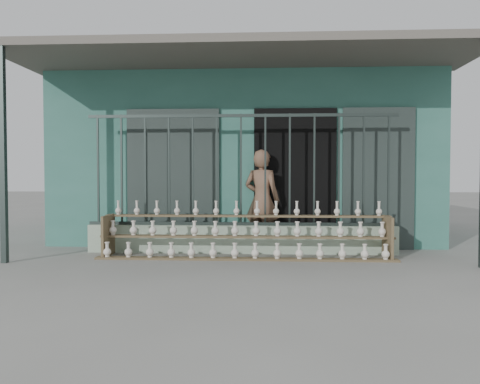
{
  "coord_description": "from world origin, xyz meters",
  "views": [
    {
      "loc": [
        0.39,
        -6.24,
        1.25
      ],
      "look_at": [
        0.0,
        1.0,
        1.0
      ],
      "focal_mm": 35.0,
      "sensor_mm": 36.0,
      "label": 1
    }
  ],
  "objects": [
    {
      "name": "workshop_building",
      "position": [
        0.0,
        4.23,
        1.62
      ],
      "size": [
        7.4,
        6.6,
        3.21
      ],
      "color": "#31685C",
      "rests_on": "ground"
    },
    {
      "name": "shelf_rack",
      "position": [
        0.09,
        0.88,
        0.36
      ],
      "size": [
        4.5,
        0.68,
        0.85
      ],
      "color": "brown",
      "rests_on": "ground"
    },
    {
      "name": "ground",
      "position": [
        0.0,
        0.0,
        0.0
      ],
      "size": [
        60.0,
        60.0,
        0.0
      ],
      "primitive_type": "plane",
      "color": "slate"
    },
    {
      "name": "elderly_woman",
      "position": [
        0.34,
        1.62,
        0.84
      ],
      "size": [
        0.73,
        0.61,
        1.69
      ],
      "primitive_type": "imported",
      "rotation": [
        0.0,
        0.0,
        2.75
      ],
      "color": "brown",
      "rests_on": "ground"
    },
    {
      "name": "parapet_wall",
      "position": [
        0.0,
        1.3,
        0.23
      ],
      "size": [
        5.0,
        0.2,
        0.45
      ],
      "primitive_type": "cube",
      "color": "#9DB59B",
      "rests_on": "ground"
    },
    {
      "name": "security_fence",
      "position": [
        -0.0,
        1.3,
        1.35
      ],
      "size": [
        5.0,
        0.04,
        1.8
      ],
      "color": "#283330",
      "rests_on": "parapet_wall"
    }
  ]
}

